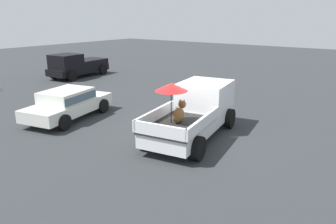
% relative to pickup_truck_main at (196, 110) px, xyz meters
% --- Properties ---
extents(ground_plane, '(80.00, 80.00, 0.00)m').
position_rel_pickup_truck_main_xyz_m(ground_plane, '(-0.44, -0.08, -0.96)').
color(ground_plane, '#2D3033').
extents(pickup_truck_main, '(5.28, 2.89, 2.31)m').
position_rel_pickup_truck_main_xyz_m(pickup_truck_main, '(0.00, 0.00, 0.00)').
color(pickup_truck_main, black).
rests_on(pickup_truck_main, ground).
extents(pickup_truck_red, '(4.94, 2.51, 1.80)m').
position_rel_pickup_truck_main_xyz_m(pickup_truck_red, '(5.16, 13.65, -0.09)').
color(pickup_truck_red, black).
rests_on(pickup_truck_red, ground).
extents(parked_sedan_far, '(4.57, 2.64, 1.33)m').
position_rel_pickup_truck_main_xyz_m(parked_sedan_far, '(-1.70, 5.64, -0.22)').
color(parked_sedan_far, black).
rests_on(parked_sedan_far, ground).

